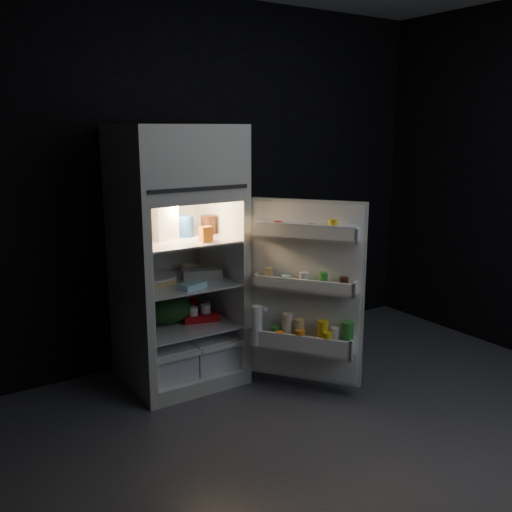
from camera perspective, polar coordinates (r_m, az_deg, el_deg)
floor at (r=3.50m, az=9.68°, el=-17.64°), size 4.00×3.40×0.00m
wall_back at (r=4.43m, az=-4.81°, el=7.40°), size 4.00×0.00×2.70m
refrigerator at (r=3.95m, az=-8.04°, el=0.86°), size 0.76×0.71×1.78m
fridge_door at (r=3.76m, az=4.96°, el=-3.97°), size 0.59×0.69×1.22m
milk_jug at (r=3.87m, az=-9.40°, el=3.44°), size 0.19×0.19×0.24m
mayo_jar at (r=3.94m, az=-7.09°, el=2.96°), size 0.15×0.15×0.14m
jam_jar at (r=4.04m, az=-4.78°, el=3.17°), size 0.14×0.14×0.13m
amber_bottle at (r=3.86m, az=-12.16°, el=3.14°), size 0.10×0.10×0.22m
small_carton at (r=3.75m, az=-5.03°, el=2.20°), size 0.08×0.06×0.10m
egg_carton at (r=3.98m, az=-5.40°, el=-1.84°), size 0.29×0.18×0.07m
pie at (r=3.95m, az=-10.22°, el=-2.35°), size 0.36×0.36×0.04m
flat_package at (r=3.76m, az=-6.32°, el=-2.97°), size 0.19×0.13×0.04m
wrapped_pkg at (r=4.21m, az=-6.54°, el=-1.21°), size 0.12×0.10×0.05m
produce_bag at (r=4.03m, az=-8.88°, el=-5.28°), size 0.38×0.33×0.20m
yogurt_tray at (r=4.07m, az=-5.56°, el=-6.09°), size 0.28×0.19×0.05m
small_can_red at (r=4.29m, az=-6.27°, el=-4.81°), size 0.07×0.07×0.09m
small_can_silver at (r=4.24m, az=-4.96°, el=-5.00°), size 0.08×0.08×0.09m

